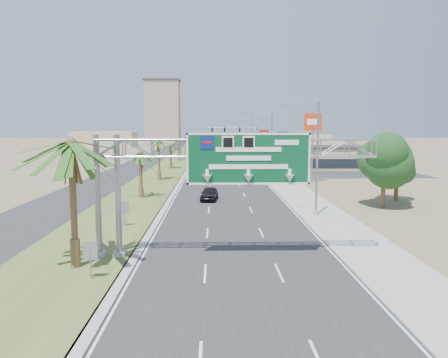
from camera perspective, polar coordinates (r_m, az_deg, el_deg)
ground at (r=17.61m, az=3.97°, el=-19.64°), size 600.00×600.00×0.00m
road at (r=125.94m, az=-0.68°, el=3.26°), size 12.00×300.00×0.02m
sidewalk_right at (r=126.33m, az=3.19°, el=3.28°), size 4.00×300.00×0.10m
median_grass at (r=126.22m, az=-5.23°, el=3.26°), size 7.00×300.00×0.12m
opposing_road at (r=126.88m, az=-8.39°, el=3.21°), size 8.00×300.00×0.02m
sign_gantry at (r=25.68m, az=-0.34°, el=2.84°), size 16.75×1.24×7.50m
palm_near at (r=24.92m, az=-19.37°, el=4.34°), size 5.70×5.70×8.35m
palm_row_b at (r=48.44m, az=-10.86°, el=3.22°), size 3.99×3.99×5.95m
palm_row_c at (r=64.23m, az=-8.53°, el=4.81°), size 3.99×3.99×6.75m
palm_row_d at (r=82.15m, az=-6.96°, el=4.39°), size 3.99×3.99×5.45m
palm_row_e at (r=101.04m, az=-5.92°, el=5.23°), size 3.99×3.99×6.15m
palm_row_f at (r=125.98m, az=-5.02°, el=5.37°), size 3.99×3.99×5.75m
streetlight_near at (r=38.84m, az=11.77°, el=2.03°), size 3.27×0.44×10.00m
streetlight_mid at (r=68.34m, az=6.07°, el=4.15°), size 3.27×0.44×10.00m
streetlight_far at (r=104.11m, az=3.51°, el=5.08°), size 3.27×0.44×10.00m
signal_mast at (r=87.97m, az=3.01°, el=4.87°), size 10.28×0.71×8.00m
store_building at (r=85.21m, az=14.67°, el=2.67°), size 18.00×10.00×4.00m
oak_near at (r=44.97m, az=20.21°, el=2.18°), size 4.50×4.50×6.80m
oak_far at (r=49.85m, az=21.70°, el=1.71°), size 3.50×3.50×5.60m
median_signback_a at (r=23.47m, az=-17.05°, el=-9.29°), size 0.75×0.08×2.08m
median_signback_b at (r=34.99m, az=-12.87°, el=-3.87°), size 0.75×0.08×2.08m
tower_distant at (r=267.61m, az=-8.00°, el=8.83°), size 20.00×16.00×35.00m
building_distant_left at (r=181.05m, az=-15.33°, el=5.05°), size 24.00×14.00×6.00m
building_distant_right at (r=158.94m, az=10.11°, el=4.79°), size 20.00×12.00×5.00m
car_left_lane at (r=46.87m, az=-1.94°, el=-1.93°), size 2.09×4.33×1.43m
car_mid_lane at (r=68.19m, az=-0.58°, el=0.88°), size 1.86×4.78×1.55m
car_right_lane at (r=89.26m, az=3.15°, el=2.19°), size 2.47×4.76×1.28m
car_far at (r=106.54m, az=-1.32°, el=3.01°), size 2.48×5.31×1.50m
pole_sign_red_near at (r=62.25m, az=11.52°, el=6.71°), size 2.40×0.88×9.91m
pole_sign_blue at (r=75.19m, az=7.68°, el=4.82°), size 1.97×1.01×7.26m
pole_sign_red_far at (r=101.18m, az=5.22°, el=5.60°), size 2.21×0.42×7.32m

